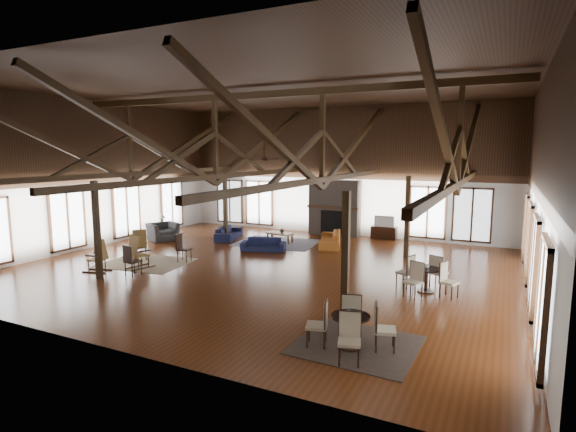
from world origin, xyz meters
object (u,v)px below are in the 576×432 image
at_px(sofa_navy_front, 263,245).
at_px(tv_console, 384,233).
at_px(sofa_navy_left, 229,233).
at_px(armchair, 163,232).
at_px(cafe_table_near, 350,325).
at_px(cafe_table_far, 426,275).
at_px(sofa_orange, 330,239).
at_px(coffee_table, 280,234).

distance_m(sofa_navy_front, tv_console, 5.87).
height_order(sofa_navy_left, armchair, armchair).
bearing_deg(sofa_navy_front, tv_console, 32.76).
bearing_deg(sofa_navy_left, cafe_table_near, -150.12).
xyz_separation_m(sofa_navy_left, cafe_table_near, (8.52, -8.49, 0.19)).
bearing_deg(cafe_table_far, sofa_navy_front, 158.78).
relative_size(sofa_orange, cafe_table_far, 1.14).
bearing_deg(coffee_table, armchair, -148.59).
bearing_deg(cafe_table_near, coffee_table, 124.70).
distance_m(sofa_navy_left, coffee_table, 2.48).
xyz_separation_m(coffee_table, cafe_table_far, (6.82, -4.30, 0.08)).
distance_m(coffee_table, cafe_table_far, 8.06).
height_order(cafe_table_near, cafe_table_far, cafe_table_far).
height_order(armchair, tv_console, armchair).
height_order(sofa_navy_front, cafe_table_near, cafe_table_near).
bearing_deg(armchair, sofa_navy_left, -34.14).
distance_m(cafe_table_near, cafe_table_far, 4.50).
bearing_deg(armchair, sofa_navy_front, -65.07).
relative_size(sofa_navy_left, cafe_table_far, 1.05).
bearing_deg(coffee_table, sofa_navy_front, -74.17).
distance_m(sofa_orange, tv_console, 3.04).
bearing_deg(tv_console, coffee_table, -143.21).
height_order(coffee_table, tv_console, tv_console).
bearing_deg(armchair, sofa_orange, -49.81).
bearing_deg(cafe_table_far, tv_console, 112.71).
bearing_deg(armchair, cafe_table_near, -98.31).
relative_size(sofa_navy_front, cafe_table_far, 0.95).
distance_m(sofa_navy_front, cafe_table_far, 7.18).
height_order(sofa_navy_left, tv_console, sofa_navy_left).
xyz_separation_m(sofa_navy_left, coffee_table, (2.47, 0.25, 0.11)).
height_order(sofa_orange, cafe_table_near, cafe_table_near).
bearing_deg(tv_console, cafe_table_far, -67.29).
xyz_separation_m(sofa_navy_front, cafe_table_far, (6.69, -2.60, 0.22)).
xyz_separation_m(sofa_orange, armchair, (-7.14, -2.08, 0.08)).
height_order(sofa_orange, tv_console, sofa_orange).
bearing_deg(sofa_orange, armchair, -91.89).
xyz_separation_m(cafe_table_near, cafe_table_far, (0.77, 4.44, 0.00)).
bearing_deg(cafe_table_far, coffee_table, 147.76).
relative_size(sofa_navy_left, tv_console, 1.72).
bearing_deg(sofa_navy_left, tv_console, -78.96).
relative_size(sofa_orange, cafe_table_near, 1.13).
bearing_deg(sofa_orange, sofa_navy_front, -64.12).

